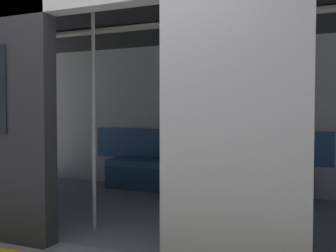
% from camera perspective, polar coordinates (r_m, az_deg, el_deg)
% --- Properties ---
extents(train_car, '(6.40, 2.91, 2.26)m').
position_cam_1_polar(train_car, '(4.14, -1.17, 7.39)').
color(train_car, silver).
rests_on(train_car, ground_plane).
extents(bench_seat, '(2.75, 0.44, 0.43)m').
position_cam_1_polar(bench_seat, '(5.20, 4.41, -6.79)').
color(bench_seat, '#38609E').
rests_on(bench_seat, ground_plane).
extents(person_seated, '(0.55, 0.67, 1.16)m').
position_cam_1_polar(person_seated, '(5.11, 4.17, -3.27)').
color(person_seated, '#4C8CC6').
rests_on(person_seated, ground_plane).
extents(handbag, '(0.26, 0.15, 0.17)m').
position_cam_1_polar(handbag, '(5.38, 0.17, -4.49)').
color(handbag, black).
rests_on(handbag, bench_seat).
extents(book, '(0.17, 0.23, 0.03)m').
position_cam_1_polar(book, '(5.13, 8.45, -5.63)').
color(book, '#33723F').
rests_on(book, bench_seat).
extents(grab_pole_door, '(0.04, 0.04, 2.12)m').
position_cam_1_polar(grab_pole_door, '(3.64, -11.34, 0.91)').
color(grab_pole_door, silver).
rests_on(grab_pole_door, ground_plane).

